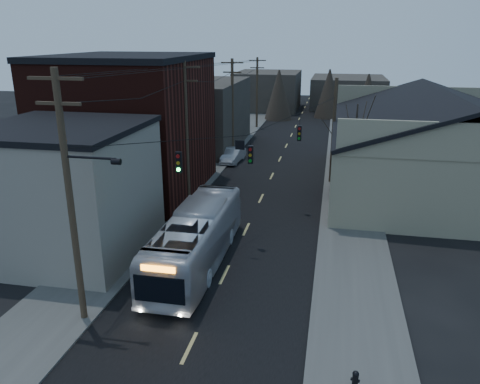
# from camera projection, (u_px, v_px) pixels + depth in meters

# --- Properties ---
(ground) EXTENTS (160.00, 160.00, 0.00)m
(ground) POSITION_uv_depth(u_px,v_px,m) (172.00, 384.00, 16.36)
(ground) COLOR black
(ground) RESTS_ON ground
(road_surface) EXTENTS (9.00, 110.00, 0.02)m
(road_surface) POSITION_uv_depth(u_px,v_px,m) (277.00, 164.00, 44.24)
(road_surface) COLOR black
(road_surface) RESTS_ON ground
(sidewalk_left) EXTENTS (4.00, 110.00, 0.12)m
(sidewalk_left) POSITION_uv_depth(u_px,v_px,m) (211.00, 160.00, 45.45)
(sidewalk_left) COLOR #474744
(sidewalk_left) RESTS_ON ground
(sidewalk_right) EXTENTS (4.00, 110.00, 0.12)m
(sidewalk_right) POSITION_uv_depth(u_px,v_px,m) (348.00, 167.00, 43.01)
(sidewalk_right) COLOR #474744
(sidewalk_right) RESTS_ON ground
(building_clapboard) EXTENTS (8.00, 8.00, 7.00)m
(building_clapboard) POSITION_uv_depth(u_px,v_px,m) (66.00, 193.00, 25.30)
(building_clapboard) COLOR gray
(building_clapboard) RESTS_ON ground
(building_brick) EXTENTS (10.00, 12.00, 10.00)m
(building_brick) POSITION_uv_depth(u_px,v_px,m) (131.00, 127.00, 35.24)
(building_brick) COLOR black
(building_brick) RESTS_ON ground
(building_left_far) EXTENTS (9.00, 14.00, 7.00)m
(building_left_far) POSITION_uv_depth(u_px,v_px,m) (198.00, 114.00, 50.49)
(building_left_far) COLOR #342E29
(building_left_far) RESTS_ON ground
(warehouse) EXTENTS (16.16, 20.60, 7.73)m
(warehouse) POSITION_uv_depth(u_px,v_px,m) (437.00, 156.00, 36.31)
(warehouse) COLOR gray
(warehouse) RESTS_ON ground
(building_far_left) EXTENTS (10.00, 12.00, 6.00)m
(building_far_left) POSITION_uv_depth(u_px,v_px,m) (268.00, 91.00, 76.96)
(building_far_left) COLOR #342E29
(building_far_left) RESTS_ON ground
(building_far_right) EXTENTS (12.00, 14.00, 5.00)m
(building_far_right) POSITION_uv_depth(u_px,v_px,m) (348.00, 92.00, 79.33)
(building_far_right) COLOR #342E29
(building_far_right) RESTS_ON ground
(bare_tree) EXTENTS (0.40, 0.40, 7.20)m
(bare_tree) POSITION_uv_depth(u_px,v_px,m) (354.00, 156.00, 32.59)
(bare_tree) COLOR black
(bare_tree) RESTS_ON ground
(utility_lines) EXTENTS (11.24, 45.28, 10.50)m
(utility_lines) POSITION_uv_depth(u_px,v_px,m) (232.00, 122.00, 37.81)
(utility_lines) COLOR #382B1E
(utility_lines) RESTS_ON ground
(bus) EXTENTS (2.57, 10.95, 3.05)m
(bus) POSITION_uv_depth(u_px,v_px,m) (196.00, 238.00, 24.38)
(bus) COLOR #B0B3BC
(bus) RESTS_ON ground
(parked_car) EXTENTS (1.81, 4.25, 1.36)m
(parked_car) POSITION_uv_depth(u_px,v_px,m) (233.00, 155.00, 44.85)
(parked_car) COLOR #9E9FA5
(parked_car) RESTS_ON ground
(fire_hydrant) EXTENTS (0.32, 0.23, 0.67)m
(fire_hydrant) POSITION_uv_depth(u_px,v_px,m) (355.00, 379.00, 15.90)
(fire_hydrant) COLOR black
(fire_hydrant) RESTS_ON sidewalk_right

